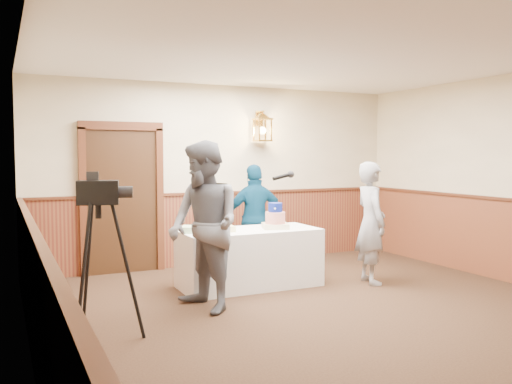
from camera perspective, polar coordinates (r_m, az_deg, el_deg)
ground at (r=5.74m, az=10.17°, el=-13.57°), size 7.00×7.00×0.00m
room_shell at (r=5.82m, az=7.31°, el=1.96°), size 6.02×7.02×2.81m
display_table at (r=7.11m, az=-0.70°, el=-6.95°), size 1.80×0.80×0.75m
tiered_cake at (r=7.13m, az=2.04°, el=-2.79°), size 0.42×0.42×0.34m
sheet_cake_yellow at (r=6.87m, az=-3.87°, el=-3.87°), size 0.37×0.30×0.07m
sheet_cake_green at (r=6.82m, az=-6.40°, el=-3.92°), size 0.41×0.38×0.08m
interviewer at (r=5.95m, az=-5.47°, el=-3.61°), size 1.61×1.04×1.88m
baker at (r=7.38m, az=11.99°, el=-3.18°), size 0.50×0.66×1.63m
assistant_p at (r=7.90m, az=-0.05°, el=-2.80°), size 0.97×0.52×1.58m
tv_camera_rig at (r=5.21m, az=-16.13°, el=-7.87°), size 0.58×0.54×1.49m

